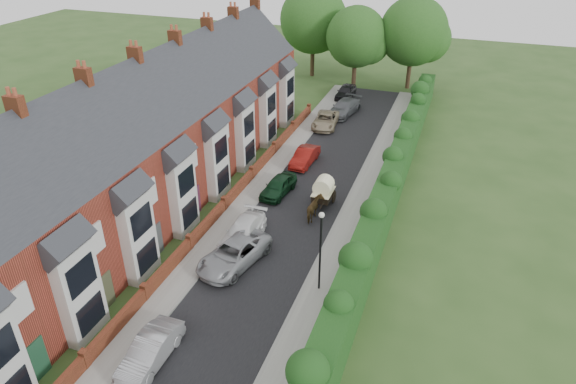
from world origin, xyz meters
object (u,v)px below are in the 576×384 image
at_px(horse, 315,209).
at_px(car_black, 346,92).
at_px(car_red, 305,157).
at_px(car_beige, 326,120).
at_px(horse_cart, 323,189).
at_px(car_white, 243,232).
at_px(car_grey, 344,108).
at_px(lamppost, 321,242).
at_px(car_silver_a, 150,351).
at_px(car_silver_b, 234,254).
at_px(car_green, 278,186).

bearing_deg(horse, car_black, -82.10).
xyz_separation_m(car_red, car_beige, (-0.58, 8.45, -0.01)).
xyz_separation_m(car_black, horse_cart, (4.03, -23.13, 0.55)).
relative_size(car_red, horse, 2.09).
xyz_separation_m(car_white, car_grey, (0.66, 24.18, 0.06)).
xyz_separation_m(lamppost, car_grey, (-5.32, 27.18, -2.55)).
relative_size(car_beige, car_grey, 0.92).
xyz_separation_m(lamppost, horse_cart, (-2.37, 9.09, -2.02)).
height_order(car_red, car_grey, car_grey).
xyz_separation_m(car_silver_a, car_beige, (-0.16, 31.04, -0.03)).
xyz_separation_m(car_silver_b, horse_cart, (3.12, 8.49, 0.54)).
bearing_deg(car_green, car_silver_b, -80.16).
bearing_deg(car_beige, car_grey, 71.58).
bearing_deg(horse_cart, car_silver_a, -102.45).
relative_size(car_silver_a, car_green, 1.06).
height_order(car_silver_b, horse_cart, horse_cart).
relative_size(car_grey, horse, 2.65).
height_order(car_silver_a, car_silver_b, car_silver_b).
bearing_deg(horse, lamppost, 107.55).
bearing_deg(car_silver_b, car_white, 114.93).
distance_m(car_beige, horse_cart, 14.84).
height_order(car_silver_b, car_beige, car_silver_b).
bearing_deg(car_white, car_beige, 90.74).
relative_size(car_beige, horse_cart, 1.52).
bearing_deg(car_white, car_red, 88.45).
bearing_deg(horse_cart, car_green, 173.55).
bearing_deg(car_red, car_grey, 91.66).
bearing_deg(car_grey, horse_cart, -70.68).
height_order(lamppost, car_beige, lamppost).
bearing_deg(lamppost, car_white, 153.38).
bearing_deg(car_white, car_grey, 88.49).
distance_m(car_white, horse, 5.39).
bearing_deg(car_black, horse_cart, -78.35).
distance_m(car_white, car_beige, 20.40).
bearing_deg(car_black, car_beige, -87.10).
height_order(car_beige, horse, horse).
distance_m(car_silver_a, car_beige, 31.04).
bearing_deg(car_beige, horse_cart, -79.89).
bearing_deg(lamppost, horse, 108.73).
distance_m(car_silver_b, car_red, 14.35).
relative_size(lamppost, car_red, 1.28).
relative_size(car_silver_b, horse_cart, 1.71).
xyz_separation_m(car_silver_b, horse, (3.12, 6.40, 0.08)).
distance_m(car_silver_a, car_black, 39.86).
bearing_deg(lamppost, car_red, 110.70).
bearing_deg(car_beige, car_green, -93.89).
bearing_deg(car_beige, car_white, -94.28).
height_order(car_green, car_black, car_black).
relative_size(car_silver_b, car_red, 1.30).
height_order(car_red, car_black, car_black).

